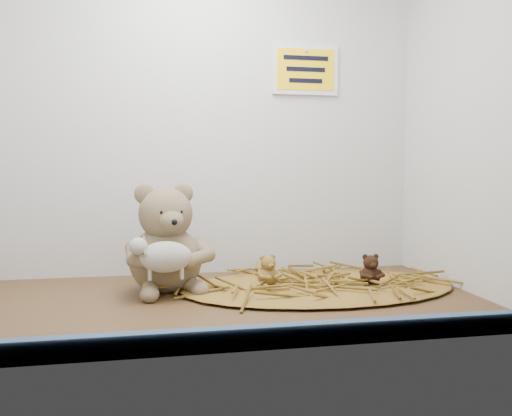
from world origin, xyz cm
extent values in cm
cube|color=#3E2815|center=(0.00, 0.00, 0.00)|extent=(120.00, 60.00, 0.40)
cube|color=silver|center=(0.00, 30.00, 45.00)|extent=(120.00, 0.40, 90.00)
cube|color=silver|center=(60.00, 0.00, 45.00)|extent=(0.40, 60.00, 90.00)
cube|color=#3E5376|center=(0.00, -28.80, 1.80)|extent=(119.28, 2.20, 3.60)
ellipsoid|color=brown|center=(27.37, 6.91, 0.63)|extent=(65.27, 37.90, 1.26)
cube|color=yellow|center=(30.00, 29.40, 55.00)|extent=(16.00, 1.20, 11.00)
camera|label=1|loc=(-7.94, -103.89, 28.16)|focal=35.00mm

